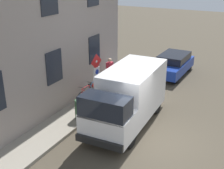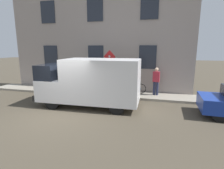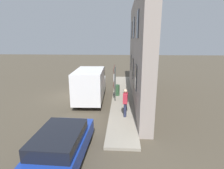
{
  "view_description": "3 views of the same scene",
  "coord_description": "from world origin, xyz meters",
  "px_view_note": "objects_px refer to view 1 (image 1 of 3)",
  "views": [
    {
      "loc": [
        -3.42,
        10.18,
        6.72
      ],
      "look_at": [
        2.85,
        -1.7,
        1.38
      ],
      "focal_mm": 47.91,
      "sensor_mm": 36.0,
      "label": 1
    },
    {
      "loc": [
        -6.96,
        -4.3,
        3.09
      ],
      "look_at": [
        3.08,
        -1.66,
        0.92
      ],
      "focal_mm": 28.81,
      "sensor_mm": 36.0,
      "label": 2
    },
    {
      "loc": [
        4.1,
        -14.19,
        4.73
      ],
      "look_at": [
        3.33,
        -1.13,
        1.34
      ],
      "focal_mm": 28.44,
      "sensor_mm": 36.0,
      "label": 3
    }
  ],
  "objects_px": {
    "delivery_van": "(128,96)",
    "parked_hatchback": "(173,64)",
    "bicycle_red": "(87,94)",
    "litter_bin": "(80,109)",
    "bicycle_blue": "(95,88)",
    "pedestrian": "(110,71)",
    "sign_post_stacked": "(97,76)"
  },
  "relations": [
    {
      "from": "bicycle_red",
      "to": "pedestrian",
      "type": "height_order",
      "value": "pedestrian"
    },
    {
      "from": "bicycle_red",
      "to": "litter_bin",
      "type": "relative_size",
      "value": 1.9
    },
    {
      "from": "delivery_van",
      "to": "litter_bin",
      "type": "height_order",
      "value": "delivery_van"
    },
    {
      "from": "parked_hatchback",
      "to": "bicycle_red",
      "type": "relative_size",
      "value": 2.37
    },
    {
      "from": "sign_post_stacked",
      "to": "pedestrian",
      "type": "distance_m",
      "value": 2.97
    },
    {
      "from": "bicycle_blue",
      "to": "bicycle_red",
      "type": "distance_m",
      "value": 0.83
    },
    {
      "from": "bicycle_red",
      "to": "litter_bin",
      "type": "bearing_deg",
      "value": 21.95
    },
    {
      "from": "bicycle_red",
      "to": "bicycle_blue",
      "type": "bearing_deg",
      "value": -179.95
    },
    {
      "from": "sign_post_stacked",
      "to": "litter_bin",
      "type": "height_order",
      "value": "sign_post_stacked"
    },
    {
      "from": "parked_hatchback",
      "to": "bicycle_red",
      "type": "distance_m",
      "value": 6.92
    },
    {
      "from": "parked_hatchback",
      "to": "litter_bin",
      "type": "xyz_separation_m",
      "value": [
        1.9,
        8.21,
        -0.14
      ]
    },
    {
      "from": "parked_hatchback",
      "to": "litter_bin",
      "type": "bearing_deg",
      "value": -11.32
    },
    {
      "from": "pedestrian",
      "to": "bicycle_blue",
      "type": "bearing_deg",
      "value": 92.45
    },
    {
      "from": "bicycle_red",
      "to": "pedestrian",
      "type": "xyz_separation_m",
      "value": [
        -0.1,
        -2.29,
        0.56
      ]
    },
    {
      "from": "delivery_van",
      "to": "pedestrian",
      "type": "bearing_deg",
      "value": -142.59
    },
    {
      "from": "parked_hatchback",
      "to": "pedestrian",
      "type": "relative_size",
      "value": 2.36
    },
    {
      "from": "bicycle_blue",
      "to": "litter_bin",
      "type": "height_order",
      "value": "litter_bin"
    },
    {
      "from": "sign_post_stacked",
      "to": "parked_hatchback",
      "type": "distance_m",
      "value": 7.18
    },
    {
      "from": "bicycle_blue",
      "to": "litter_bin",
      "type": "relative_size",
      "value": 1.9
    },
    {
      "from": "sign_post_stacked",
      "to": "litter_bin",
      "type": "distance_m",
      "value": 1.8
    },
    {
      "from": "bicycle_blue",
      "to": "litter_bin",
      "type": "distance_m",
      "value": 2.74
    },
    {
      "from": "bicycle_blue",
      "to": "pedestrian",
      "type": "bearing_deg",
      "value": 176.02
    },
    {
      "from": "delivery_van",
      "to": "litter_bin",
      "type": "bearing_deg",
      "value": -69.71
    },
    {
      "from": "delivery_van",
      "to": "bicycle_red",
      "type": "height_order",
      "value": "delivery_van"
    },
    {
      "from": "parked_hatchback",
      "to": "bicycle_blue",
      "type": "relative_size",
      "value": 2.37
    },
    {
      "from": "pedestrian",
      "to": "litter_bin",
      "type": "height_order",
      "value": "pedestrian"
    },
    {
      "from": "delivery_van",
      "to": "bicycle_blue",
      "type": "relative_size",
      "value": 3.15
    },
    {
      "from": "delivery_van",
      "to": "parked_hatchback",
      "type": "relative_size",
      "value": 1.33
    },
    {
      "from": "parked_hatchback",
      "to": "pedestrian",
      "type": "distance_m",
      "value": 4.83
    },
    {
      "from": "parked_hatchback",
      "to": "bicycle_blue",
      "type": "distance_m",
      "value": 6.16
    },
    {
      "from": "parked_hatchback",
      "to": "bicycle_blue",
      "type": "bearing_deg",
      "value": -23.55
    },
    {
      "from": "delivery_van",
      "to": "bicycle_red",
      "type": "bearing_deg",
      "value": -111.24
    }
  ]
}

